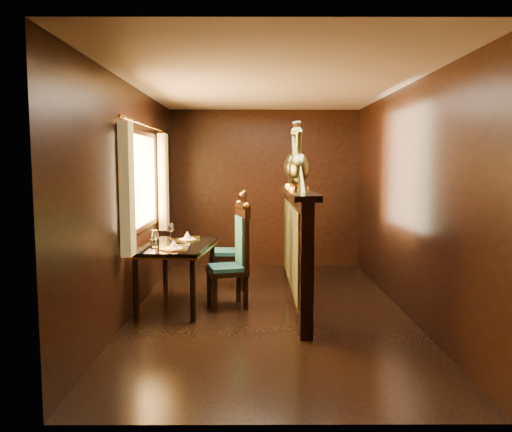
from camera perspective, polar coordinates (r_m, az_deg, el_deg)
The scene contains 8 objects.
ground at distance 5.75m, azimuth 1.49°, elevation -10.67°, with size 5.00×5.00×0.00m, color black.
room_shell at distance 5.52m, azimuth 0.64°, elevation 5.30°, with size 3.04×5.04×2.52m.
partition at distance 5.90m, azimuth 4.54°, elevation -3.15°, with size 0.26×2.70×1.36m.
dining_table at distance 5.80m, azimuth -9.03°, elevation -3.90°, with size 0.87×1.31×0.93m.
chair_left at distance 5.77m, azimuth -2.26°, elevation -4.13°, with size 0.54×0.56×1.22m.
chair_right at distance 6.58m, azimuth -2.17°, elevation -2.51°, with size 0.48×0.52×1.30m.
peacock_left at distance 5.49m, azimuth 4.97°, elevation 6.95°, with size 0.24×0.64×0.76m, color #164434, non-canonical shape.
peacock_right at distance 6.24m, azimuth 4.35°, elevation 6.95°, with size 0.25×0.66×0.79m, color #164434, non-canonical shape.
Camera 1 is at (-0.16, -5.51, 1.65)m, focal length 35.00 mm.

